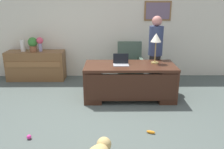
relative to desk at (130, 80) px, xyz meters
The scene contains 13 objects.
ground_plane 1.24m from the desk, 125.15° to the right, with size 12.00×12.00×0.00m, color #4C5651.
back_wall 2.01m from the desk, 111.95° to the left, with size 7.00×0.16×2.70m.
desk is the anchor object (origin of this frame).
credenza 2.69m from the desk, 151.25° to the left, with size 1.48×0.50×0.76m.
armchair 0.99m from the desk, 85.42° to the left, with size 0.60×0.59×1.04m.
person_standing 1.00m from the desk, 44.32° to the left, with size 0.32×0.32×1.70m.
laptop 0.44m from the desk, 169.71° to the left, with size 0.32×0.22×0.22m.
desk_lamp 1.01m from the desk, 15.72° to the left, with size 0.22×0.22×0.64m.
vase_with_flowers 2.62m from the desk, 149.57° to the left, with size 0.17×0.17×0.36m.
vase_empty 3.00m from the desk, 153.98° to the left, with size 0.12×0.12×0.29m, color silver.
potted_plant 2.78m from the desk, 151.55° to the left, with size 0.24×0.24×0.36m.
dog_toy_ball 2.30m from the desk, 136.95° to the right, with size 0.07×0.07×0.07m, color #D8338C.
dog_toy_bone 1.48m from the desk, 80.61° to the right, with size 0.14×0.05×0.05m, color orange.
Camera 1 is at (0.25, -3.77, 2.05)m, focal length 37.94 mm.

